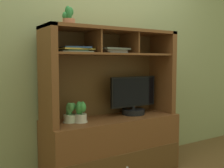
{
  "coord_description": "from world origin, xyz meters",
  "views": [
    {
      "loc": [
        -1.39,
        -2.25,
        1.15
      ],
      "look_at": [
        0.0,
        0.0,
        0.92
      ],
      "focal_mm": 42.71,
      "sensor_mm": 36.0,
      "label": 1
    }
  ],
  "objects": [
    {
      "name": "potted_orchid",
      "position": [
        -0.44,
        0.02,
        0.66
      ],
      "size": [
        0.14,
        0.14,
        0.19
      ],
      "color": "beige",
      "rests_on": "media_console"
    },
    {
      "name": "magazine_stack_left",
      "position": [
        -0.01,
        -0.03,
        1.25
      ],
      "size": [
        0.31,
        0.23,
        0.05
      ],
      "color": "slate",
      "rests_on": "media_console"
    },
    {
      "name": "potted_fern",
      "position": [
        -0.36,
        -0.04,
        0.68
      ],
      "size": [
        0.13,
        0.14,
        0.19
      ],
      "color": "beige",
      "rests_on": "media_console"
    },
    {
      "name": "magazine_stack_centre",
      "position": [
        -0.4,
        0.0,
        1.25
      ],
      "size": [
        0.33,
        0.28,
        0.05
      ],
      "color": "gray",
      "rests_on": "media_console"
    },
    {
      "name": "potted_succulent",
      "position": [
        -0.45,
        0.01,
        1.53
      ],
      "size": [
        0.13,
        0.13,
        0.18
      ],
      "color": "#AE684A",
      "rests_on": "media_console"
    },
    {
      "name": "media_console",
      "position": [
        0.0,
        0.01,
        0.44
      ],
      "size": [
        1.37,
        0.54,
        1.46
      ],
      "color": "brown",
      "rests_on": "ground"
    },
    {
      "name": "tv_monitor",
      "position": [
        0.27,
        0.01,
        0.75
      ],
      "size": [
        0.55,
        0.24,
        0.4
      ],
      "color": "black",
      "rests_on": "media_console"
    },
    {
      "name": "back_wall",
      "position": [
        0.0,
        0.28,
        1.4
      ],
      "size": [
        6.0,
        0.02,
        2.8
      ],
      "primitive_type": "cube",
      "color": "#909967",
      "rests_on": "ground"
    }
  ]
}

